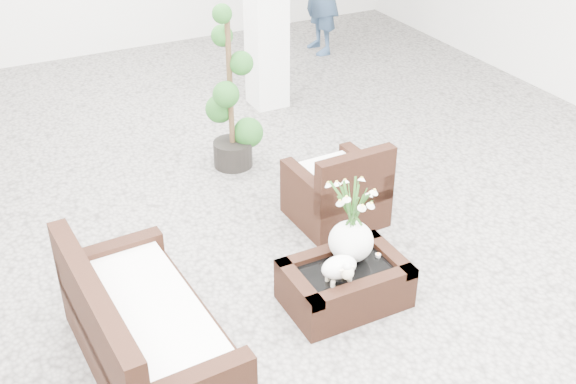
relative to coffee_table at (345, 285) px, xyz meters
name	(u,v)px	position (x,y,z in m)	size (l,w,h in m)	color
ground	(283,249)	(-0.11, 0.83, -0.16)	(11.00, 11.00, 0.00)	gray
coffee_table	(345,285)	(0.00, 0.00, 0.00)	(0.90, 0.60, 0.31)	black
sheep_figurine	(339,269)	(-0.12, -0.10, 0.26)	(0.28, 0.23, 0.21)	white
planter_narcissus	(352,214)	(0.10, 0.10, 0.56)	(0.44, 0.44, 0.80)	white
tealight	(378,255)	(0.30, 0.02, 0.17)	(0.04, 0.04, 0.03)	white
armchair	(336,180)	(0.53, 1.05, 0.24)	(0.74, 0.71, 0.79)	black
loveseat	(148,320)	(-1.51, -0.02, 0.27)	(1.60, 0.77, 0.85)	black
topiary	(230,90)	(0.11, 2.39, 0.67)	(0.44, 0.44, 1.65)	#1B4C18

